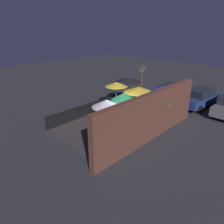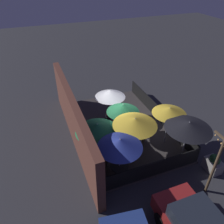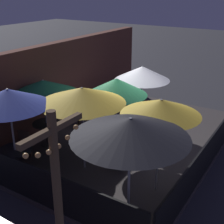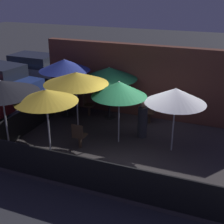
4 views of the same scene
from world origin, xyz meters
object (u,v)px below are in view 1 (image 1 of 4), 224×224
at_px(patio_umbrella_2, 107,103).
at_px(light_post, 142,81).
at_px(patio_umbrella_0, 156,99).
at_px(patio_umbrella_1, 163,89).
at_px(patio_umbrella_6, 124,96).
at_px(patron_0, 126,119).
at_px(patio_umbrella_5, 128,80).
at_px(parked_car_0, 171,93).
at_px(patio_chair_2, 160,114).
at_px(patio_umbrella_4, 139,89).
at_px(patio_chair_0, 140,126).
at_px(patio_umbrella_3, 116,84).
at_px(parked_car_1, 200,98).
at_px(dining_table_0, 154,117).
at_px(dining_table_1, 161,109).
at_px(patio_chair_1, 123,109).
at_px(planter_box, 125,96).

distance_m(patio_umbrella_2, light_post, 7.08).
xyz_separation_m(patio_umbrella_0, patio_umbrella_1, (-1.69, -0.50, 0.28)).
relative_size(patio_umbrella_6, patron_0, 1.65).
xyz_separation_m(patio_umbrella_5, parked_car_0, (-3.82, 2.03, -1.54)).
relative_size(patio_umbrella_0, patio_chair_2, 2.43).
bearing_deg(patio_umbrella_2, patio_umbrella_0, 148.93).
relative_size(patio_umbrella_4, patio_chair_0, 2.53).
xyz_separation_m(patio_umbrella_5, patron_0, (3.57, 2.78, -1.66)).
distance_m(patio_umbrella_4, patron_0, 2.76).
xyz_separation_m(patio_umbrella_0, patio_umbrella_3, (-0.33, -3.89, 0.29)).
relative_size(patio_umbrella_0, parked_car_0, 0.56).
relative_size(patio_umbrella_1, parked_car_1, 0.54).
height_order(patio_umbrella_4, patio_umbrella_5, patio_umbrella_5).
relative_size(patio_umbrella_1, dining_table_0, 2.72).
height_order(patio_umbrella_0, patio_umbrella_1, patio_umbrella_1).
xyz_separation_m(patio_chair_0, parked_car_0, (-7.40, -1.99, 0.23)).
bearing_deg(dining_table_0, parked_car_1, 173.60).
height_order(patio_chair_2, patron_0, patron_0).
bearing_deg(patio_umbrella_6, patio_umbrella_0, 120.81).
bearing_deg(light_post, dining_table_1, 58.34).
bearing_deg(patio_umbrella_2, patron_0, 153.26).
distance_m(patio_umbrella_2, patio_chair_2, 4.42).
distance_m(patio_umbrella_0, patio_chair_1, 3.11).
xyz_separation_m(dining_table_1, parked_car_1, (-4.35, 1.17, 0.14)).
xyz_separation_m(patio_umbrella_5, patio_chair_1, (1.90, 1.16, -1.77)).
bearing_deg(parked_car_0, planter_box, -48.84).
height_order(light_post, parked_car_0, light_post).
distance_m(patio_umbrella_6, light_post, 5.34).
xyz_separation_m(patio_umbrella_4, parked_car_0, (-5.17, -0.11, -1.38)).
height_order(patio_umbrella_0, dining_table_1, patio_umbrella_0).
distance_m(patio_umbrella_1, dining_table_0, 2.36).
xyz_separation_m(patio_umbrella_3, patio_chair_0, (2.07, 3.96, -1.67)).
height_order(patio_umbrella_2, planter_box, patio_umbrella_2).
height_order(patio_umbrella_3, dining_table_1, patio_umbrella_3).
bearing_deg(parked_car_0, patio_chair_2, 20.99).
distance_m(patio_umbrella_1, patron_0, 3.82).
relative_size(patio_umbrella_0, dining_table_1, 2.52).
bearing_deg(light_post, patio_chair_0, 35.80).
distance_m(dining_table_0, patio_chair_0, 1.74).
xyz_separation_m(patio_umbrella_5, patio_chair_2, (0.90, 3.83, -1.77)).
xyz_separation_m(patron_0, light_post, (-5.55, -2.77, 1.19)).
distance_m(patio_chair_0, parked_car_0, 7.66).
relative_size(patio_chair_2, patron_0, 0.69).
bearing_deg(patio_umbrella_2, patio_umbrella_6, -177.24).
distance_m(patio_chair_2, planter_box, 5.34).
bearing_deg(dining_table_0, patio_umbrella_2, -31.07).
xyz_separation_m(patio_umbrella_3, light_post, (-3.48, -0.05, -0.37)).
bearing_deg(dining_table_0, dining_table_1, -163.65).
xyz_separation_m(patio_chair_2, parked_car_1, (-5.11, 0.79, 0.23)).
height_order(patio_umbrella_0, dining_table_0, patio_umbrella_0).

